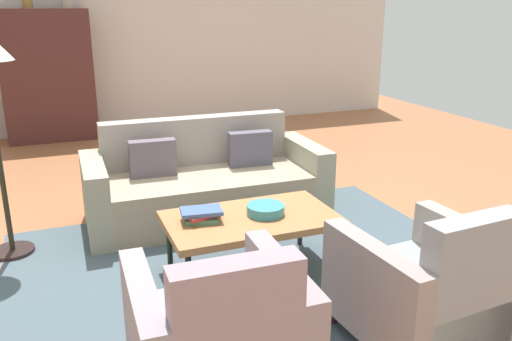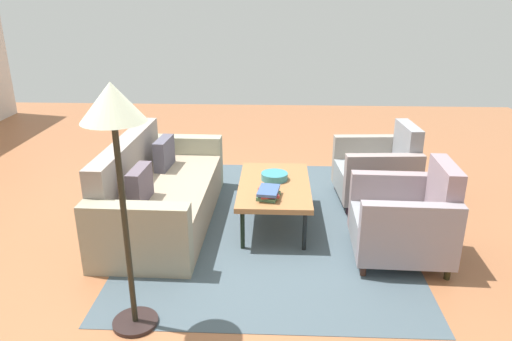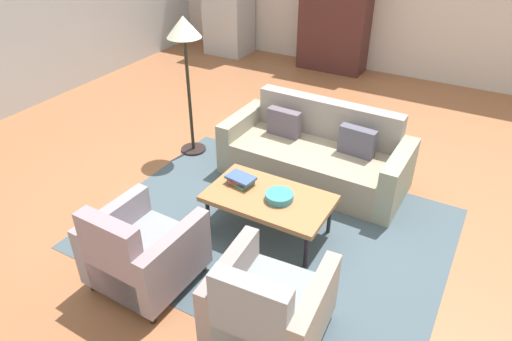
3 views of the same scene
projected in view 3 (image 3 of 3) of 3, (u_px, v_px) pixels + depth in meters
name	position (u px, v px, depth m)	size (l,w,h in m)	color
ground_plane	(292.00, 190.00, 5.29)	(10.97, 10.97, 0.00)	#A2643E
area_rug	(271.00, 228.00, 4.71)	(3.40, 2.60, 0.01)	#465760
couch	(317.00, 155.00, 5.39)	(2.12, 0.94, 0.86)	tan
coffee_table	(269.00, 199.00, 4.46)	(1.20, 0.70, 0.43)	black
armchair_left	(140.00, 255.00, 3.88)	(0.82, 0.82, 0.88)	#3D231B
armchair_right	(267.00, 311.00, 3.38)	(0.85, 0.85, 0.88)	#2D1A22
fruit_bowl	(279.00, 196.00, 4.38)	(0.27, 0.27, 0.07)	teal
book_stack	(241.00, 180.00, 4.60)	(0.30, 0.23, 0.09)	#487955
cabinet	(335.00, 19.00, 8.17)	(1.20, 0.51, 1.80)	#4B2522
refrigerator	(229.00, 5.00, 8.97)	(0.80, 0.73, 1.85)	#B7BABF
floor_lamp	(185.00, 40.00, 5.28)	(0.40, 0.40, 1.72)	black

